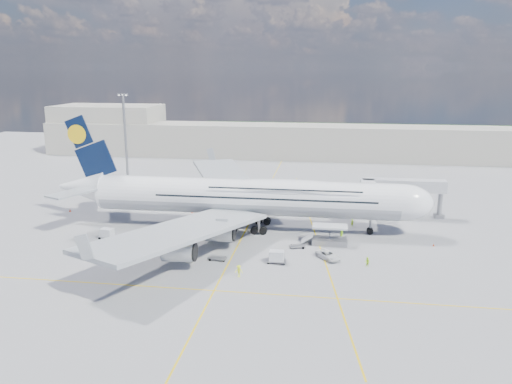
# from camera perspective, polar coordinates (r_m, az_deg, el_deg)

# --- Properties ---
(ground) EXTENTS (300.00, 300.00, 0.00)m
(ground) POSITION_cam_1_polar(r_m,az_deg,el_deg) (94.23, -2.07, -6.05)
(ground) COLOR gray
(ground) RESTS_ON ground
(taxi_line_main) EXTENTS (0.25, 220.00, 0.01)m
(taxi_line_main) POSITION_cam_1_polar(r_m,az_deg,el_deg) (94.22, -2.07, -6.05)
(taxi_line_main) COLOR yellow
(taxi_line_main) RESTS_ON ground
(taxi_line_cross) EXTENTS (120.00, 0.25, 0.01)m
(taxi_line_cross) POSITION_cam_1_polar(r_m,az_deg,el_deg) (76.14, -4.81, -11.16)
(taxi_line_cross) COLOR yellow
(taxi_line_cross) RESTS_ON ground
(taxi_line_diag) EXTENTS (14.16, 99.06, 0.01)m
(taxi_line_diag) POSITION_cam_1_polar(r_m,az_deg,el_deg) (102.30, 6.70, -4.50)
(taxi_line_diag) COLOR yellow
(taxi_line_diag) RESTS_ON ground
(airliner) EXTENTS (77.26, 79.15, 23.71)m
(airliner) POSITION_cam_1_polar(r_m,az_deg,el_deg) (101.55, -0.95, -0.50)
(airliner) COLOR white
(airliner) RESTS_ON ground
(jet_bridge) EXTENTS (18.80, 12.10, 8.50)m
(jet_bridge) POSITION_cam_1_polar(r_m,az_deg,el_deg) (111.78, 15.10, 0.36)
(jet_bridge) COLOR #B7B7BC
(jet_bridge) RESTS_ON ground
(cargo_loader) EXTENTS (8.53, 3.20, 3.67)m
(cargo_loader) POSITION_cam_1_polar(r_m,az_deg,el_deg) (95.15, 8.30, -5.20)
(cargo_loader) COLOR silver
(cargo_loader) RESTS_ON ground
(light_mast) EXTENTS (3.00, 0.70, 25.50)m
(light_mast) POSITION_cam_1_polar(r_m,az_deg,el_deg) (144.70, -14.70, 5.98)
(light_mast) COLOR gray
(light_mast) RESTS_ON ground
(terminal) EXTENTS (180.00, 16.00, 12.00)m
(terminal) POSITION_cam_1_polar(r_m,az_deg,el_deg) (184.62, 3.20, 5.82)
(terminal) COLOR #B2AD9E
(terminal) RESTS_ON ground
(hangar) EXTENTS (40.00, 22.00, 18.00)m
(hangar) POSITION_cam_1_polar(r_m,az_deg,el_deg) (207.19, -16.47, 7.00)
(hangar) COLOR #B2AD9E
(hangar) RESTS_ON ground
(tree_line) EXTENTS (160.00, 6.00, 8.00)m
(tree_line) POSITION_cam_1_polar(r_m,az_deg,el_deg) (230.04, 14.26, 6.54)
(tree_line) COLOR #193814
(tree_line) RESTS_ON ground
(dolly_row_a) EXTENTS (3.56, 2.39, 2.07)m
(dolly_row_a) POSITION_cam_1_polar(r_m,az_deg,el_deg) (101.23, -16.66, -4.55)
(dolly_row_a) COLOR gray
(dolly_row_a) RESTS_ON ground
(dolly_row_b) EXTENTS (3.08, 2.24, 0.41)m
(dolly_row_b) POSITION_cam_1_polar(r_m,az_deg,el_deg) (88.09, -7.94, -7.44)
(dolly_row_b) COLOR gray
(dolly_row_b) RESTS_ON ground
(dolly_row_c) EXTENTS (3.30, 2.20, 0.45)m
(dolly_row_c) POSITION_cam_1_polar(r_m,az_deg,el_deg) (87.20, -4.43, -7.55)
(dolly_row_c) COLOR gray
(dolly_row_c) RESTS_ON ground
(dolly_back) EXTENTS (3.74, 3.12, 2.09)m
(dolly_back) POSITION_cam_1_polar(r_m,az_deg,el_deg) (98.65, -12.56, -4.77)
(dolly_back) COLOR gray
(dolly_back) RESTS_ON ground
(dolly_nose_far) EXTENTS (3.41, 1.86, 2.14)m
(dolly_nose_far) POSITION_cam_1_polar(r_m,az_deg,el_deg) (85.52, 2.37, -7.38)
(dolly_nose_far) COLOR gray
(dolly_nose_far) RESTS_ON ground
(dolly_nose_near) EXTENTS (3.12, 2.26, 0.41)m
(dolly_nose_near) POSITION_cam_1_polar(r_m,az_deg,el_deg) (92.93, 4.73, -6.18)
(dolly_nose_near) COLOR gray
(dolly_nose_near) RESTS_ON ground
(baggage_tug) EXTENTS (2.77, 1.84, 1.59)m
(baggage_tug) POSITION_cam_1_polar(r_m,az_deg,el_deg) (89.49, -8.44, -6.84)
(baggage_tug) COLOR silver
(baggage_tug) RESTS_ON ground
(catering_truck_inner) EXTENTS (7.64, 4.69, 4.25)m
(catering_truck_inner) POSITION_cam_1_polar(r_m,az_deg,el_deg) (121.45, -4.12, -0.47)
(catering_truck_inner) COLOR gray
(catering_truck_inner) RESTS_ON ground
(catering_truck_outer) EXTENTS (6.04, 2.41, 3.63)m
(catering_truck_outer) POSITION_cam_1_polar(r_m,az_deg,el_deg) (142.25, -2.36, 1.58)
(catering_truck_outer) COLOR gray
(catering_truck_outer) RESTS_ON ground
(service_van) EXTENTS (4.95, 5.41, 1.40)m
(service_van) POSITION_cam_1_polar(r_m,az_deg,el_deg) (88.17, 8.22, -7.16)
(service_van) COLOR silver
(service_van) RESTS_ON ground
(crew_nose) EXTENTS (0.69, 0.58, 1.62)m
(crew_nose) POSITION_cam_1_polar(r_m,az_deg,el_deg) (106.38, 10.94, -3.48)
(crew_nose) COLOR #BEFB1A
(crew_nose) RESTS_ON ground
(crew_loader) EXTENTS (1.04, 1.04, 1.70)m
(crew_loader) POSITION_cam_1_polar(r_m,az_deg,el_deg) (85.93, 12.61, -7.83)
(crew_loader) COLOR #C3FF1A
(crew_loader) RESTS_ON ground
(crew_wing) EXTENTS (0.89, 1.23, 1.94)m
(crew_wing) POSITION_cam_1_polar(r_m,az_deg,el_deg) (94.86, -11.88, -5.60)
(crew_wing) COLOR #B2F419
(crew_wing) RESTS_ON ground
(crew_van) EXTENTS (0.89, 0.87, 1.54)m
(crew_van) POSITION_cam_1_polar(r_m,az_deg,el_deg) (99.22, 9.76, -4.74)
(crew_van) COLOR #9CF71A
(crew_van) RESTS_ON ground
(crew_tug) EXTENTS (1.33, 0.80, 2.02)m
(crew_tug) POSITION_cam_1_polar(r_m,az_deg,el_deg) (80.07, -1.97, -9.02)
(crew_tug) COLOR #EDFF1A
(crew_tug) RESTS_ON ground
(cone_nose) EXTENTS (0.38, 0.38, 0.48)m
(cone_nose) POSITION_cam_1_polar(r_m,az_deg,el_deg) (99.13, 19.64, -5.72)
(cone_nose) COLOR #FF3F0D
(cone_nose) RESTS_ON ground
(cone_wing_left_inner) EXTENTS (0.42, 0.42, 0.53)m
(cone_wing_left_inner) POSITION_cam_1_polar(r_m,az_deg,el_deg) (115.22, -7.32, -2.25)
(cone_wing_left_inner) COLOR #FF3F0D
(cone_wing_left_inner) RESTS_ON ground
(cone_wing_left_outer) EXTENTS (0.47, 0.47, 0.60)m
(cone_wing_left_outer) POSITION_cam_1_polar(r_m,az_deg,el_deg) (130.11, -1.41, -0.23)
(cone_wing_left_outer) COLOR #FF3F0D
(cone_wing_left_outer) RESTS_ON ground
(cone_wing_right_inner) EXTENTS (0.48, 0.48, 0.61)m
(cone_wing_right_inner) POSITION_cam_1_polar(r_m,az_deg,el_deg) (93.09, -9.02, -6.29)
(cone_wing_right_inner) COLOR #FF3F0D
(cone_wing_right_inner) RESTS_ON ground
(cone_wing_right_outer) EXTENTS (0.42, 0.42, 0.54)m
(cone_wing_right_outer) POSITION_cam_1_polar(r_m,az_deg,el_deg) (91.08, -13.12, -6.98)
(cone_wing_right_outer) COLOR #FF3F0D
(cone_wing_right_outer) RESTS_ON ground
(cone_tail) EXTENTS (0.47, 0.47, 0.60)m
(cone_tail) POSITION_cam_1_polar(r_m,az_deg,el_deg) (122.98, -20.48, -1.98)
(cone_tail) COLOR #FF3F0D
(cone_tail) RESTS_ON ground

